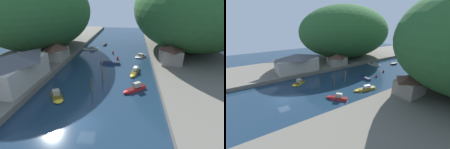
{
  "view_description": "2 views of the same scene",
  "coord_description": "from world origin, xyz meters",
  "views": [
    {
      "loc": [
        6.14,
        -19.66,
        16.4
      ],
      "look_at": [
        2.14,
        14.34,
        1.71
      ],
      "focal_mm": 28.0,
      "sensor_mm": 36.0,
      "label": 1
    },
    {
      "loc": [
        33.39,
        -6.68,
        17.77
      ],
      "look_at": [
        -1.04,
        16.5,
        2.75
      ],
      "focal_mm": 24.0,
      "sensor_mm": 36.0,
      "label": 2
    }
  ],
  "objects": [
    {
      "name": "water_surface",
      "position": [
        0.0,
        30.0,
        0.0
      ],
      "size": [
        130.0,
        130.0,
        0.0
      ],
      "primitive_type": "plane",
      "color": "#192D42",
      "rests_on": "ground"
    },
    {
      "name": "left_bank",
      "position": [
        -22.74,
        30.0,
        0.55
      ],
      "size": [
        22.0,
        120.0,
        1.1
      ],
      "color": "#666056",
      "rests_on": "ground"
    },
    {
      "name": "right_bank",
      "position": [
        22.74,
        30.0,
        0.55
      ],
      "size": [
        22.0,
        120.0,
        1.1
      ],
      "color": "#666056",
      "rests_on": "ground"
    },
    {
      "name": "hillside_left",
      "position": [
        -23.84,
        36.51,
        12.86
      ],
      "size": [
        31.66,
        44.33,
        23.51
      ],
      "color": "#285628",
      "rests_on": "left_bank"
    },
    {
      "name": "hillside_right",
      "position": [
        23.84,
        40.92,
        13.91
      ],
      "size": [
        35.46,
        49.65,
        25.62
      ],
      "color": "#285628",
      "rests_on": "right_bank"
    },
    {
      "name": "waterfront_building",
      "position": [
        -16.13,
        9.42,
        4.21
      ],
      "size": [
        7.53,
        14.88,
        6.01
      ],
      "color": "#B2A899",
      "rests_on": "left_bank"
    },
    {
      "name": "boathouse_shed",
      "position": [
        -14.76,
        25.24,
        3.4
      ],
      "size": [
        5.62,
        7.3,
        4.43
      ],
      "color": "gray",
      "rests_on": "left_bank"
    },
    {
      "name": "right_bank_cottage",
      "position": [
        16.12,
        25.28,
        3.56
      ],
      "size": [
        5.41,
        6.68,
        4.77
      ],
      "color": "gray",
      "rests_on": "right_bank"
    },
    {
      "name": "boat_red_skiff",
      "position": [
        8.74,
        32.81,
        0.33
      ],
      "size": [
        3.84,
        4.58,
        1.06
      ],
      "rotation": [
        0.0,
        0.0,
        2.63
      ],
      "color": "white",
      "rests_on": "water_surface"
    },
    {
      "name": "boat_mid_channel",
      "position": [
        -8.6,
        39.7,
        0.33
      ],
      "size": [
        5.76,
        2.69,
        1.12
      ],
      "rotation": [
        0.0,
        0.0,
        1.77
      ],
      "color": "silver",
      "rests_on": "water_surface"
    },
    {
      "name": "boat_moored_right",
      "position": [
        -4.55,
        47.3,
        0.31
      ],
      "size": [
        1.17,
        3.62,
        0.63
      ],
      "rotation": [
        0.0,
        0.0,
        3.13
      ],
      "color": "black",
      "rests_on": "water_surface"
    },
    {
      "name": "boat_far_upstream",
      "position": [
        7.02,
        19.7,
        0.41
      ],
      "size": [
        2.49,
        6.5,
        1.34
      ],
      "rotation": [
        0.0,
        0.0,
        2.94
      ],
      "color": "gold",
      "rests_on": "water_surface"
    },
    {
      "name": "boat_white_cruiser",
      "position": [
        6.93,
        10.78,
        0.48
      ],
      "size": [
        4.72,
        4.34,
        1.6
      ],
      "rotation": [
        0.0,
        0.0,
        2.29
      ],
      "color": "red",
      "rests_on": "water_surface"
    },
    {
      "name": "boat_cabin_cruiser",
      "position": [
        -6.88,
        6.24,
        0.43
      ],
      "size": [
        3.79,
        4.66,
        1.44
      ],
      "rotation": [
        0.0,
        0.0,
        3.71
      ],
      "color": "gold",
      "rests_on": "water_surface"
    },
    {
      "name": "boat_navy_launch",
      "position": [
        0.09,
        25.53,
        0.34
      ],
      "size": [
        5.68,
        1.21,
        0.7
      ],
      "rotation": [
        0.0,
        0.0,
        1.58
      ],
      "color": "navy",
      "rests_on": "water_surface"
    },
    {
      "name": "mooring_post_nearest",
      "position": [
        -1.19,
        9.42,
        1.53
      ],
      "size": [
        0.21,
        0.21,
        3.05
      ],
      "color": "brown",
      "rests_on": "water_surface"
    },
    {
      "name": "mooring_post_second",
      "position": [
        0.0,
        14.61,
        1.44
      ],
      "size": [
        0.22,
        0.22,
        2.87
      ],
      "color": "brown",
      "rests_on": "water_surface"
    },
    {
      "name": "mooring_post_middle",
      "position": [
        -0.8,
        18.97,
        1.8
      ],
      "size": [
        0.29,
        0.29,
        3.59
      ],
      "color": "brown",
      "rests_on": "water_surface"
    },
    {
      "name": "channel_buoy_near",
      "position": [
        -0.05,
        35.71,
        0.39
      ],
      "size": [
        0.67,
        0.67,
        1.01
      ],
      "color": "red",
      "rests_on": "water_surface"
    },
    {
      "name": "channel_buoy_far",
      "position": [
        1.99,
        29.8,
        0.43
      ],
      "size": [
        0.74,
        0.74,
        1.12
      ],
      "color": "red",
      "rests_on": "water_surface"
    },
    {
      "name": "person_on_quay",
      "position": [
        -13.08,
        14.13,
        2.08
      ],
      "size": [
        0.25,
        0.4,
        1.69
      ],
      "rotation": [
        0.0,
        0.0,
        1.65
      ],
      "color": "#282D3D",
      "rests_on": "left_bank"
    },
    {
      "name": "person_by_boathouse",
      "position": [
        -14.03,
        5.46,
        2.08
      ],
      "size": [
        0.35,
        0.43,
        1.69
      ],
      "rotation": [
        0.0,
        0.0,
        1.19
      ],
      "color": "#282D3D",
      "rests_on": "left_bank"
    }
  ]
}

